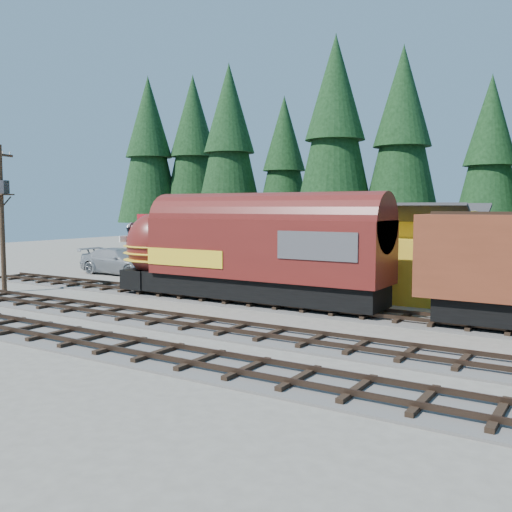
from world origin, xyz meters
The scene contains 10 objects.
ground centered at (0.00, 0.00, 0.00)m, with size 120.00×120.00×0.00m, color #6B665B.
track_main_north centered at (10.00, -6.50, 0.06)m, with size 68.00×3.20×0.33m.
track_spur centered at (-10.00, 18.00, 0.06)m, with size 32.00×3.20×0.33m.
depot centered at (0.00, 10.50, 2.96)m, with size 12.80×7.00×5.30m.
conifer_backdrop centered at (4.06, 24.47, 10.74)m, with size 80.75×22.17×17.22m.
locomotive centered at (-4.51, 4.00, 2.56)m, with size 16.11×3.20×4.38m.
caboose centered at (-18.61, 18.00, 2.62)m, with size 10.17×2.95×5.29m.
utility_pole centered at (-18.22, -0.39, 4.96)m, with size 1.30×2.08×8.68m.
pickup_truck_a centered at (-9.45, 9.40, 0.83)m, with size 2.77×6.01×1.67m, color black.
pickup_truck_b centered at (-19.00, 9.72, 0.97)m, with size 2.73×6.72×1.95m, color #9DA1A5.
Camera 1 is at (12.34, -20.82, 5.10)m, focal length 40.00 mm.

